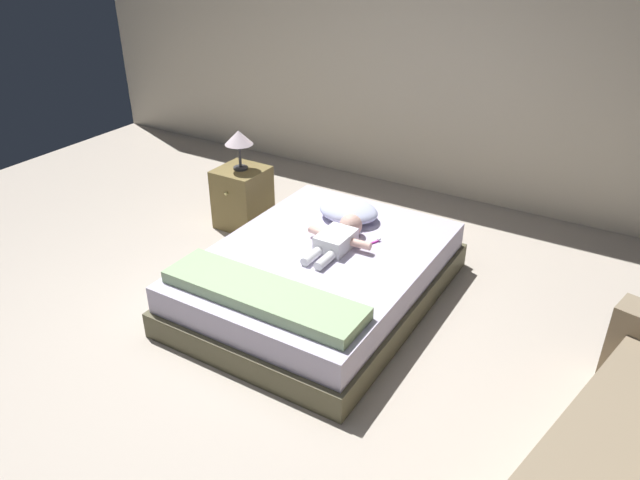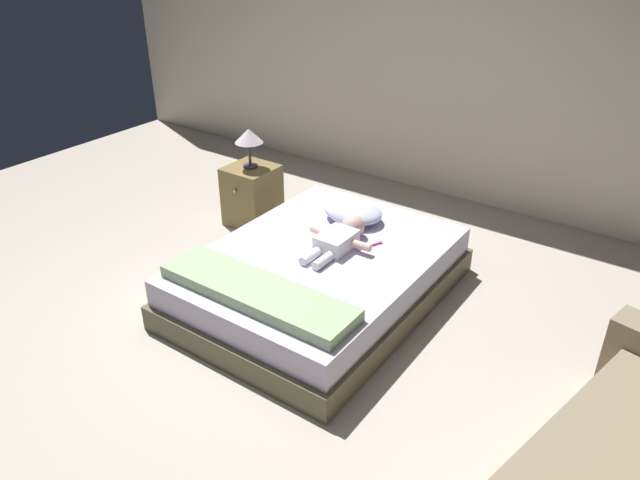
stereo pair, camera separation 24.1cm
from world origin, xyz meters
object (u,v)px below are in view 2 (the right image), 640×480
Objects in this scene: toothbrush at (373,245)px; baby at (340,238)px; lamp at (249,137)px; bed at (320,276)px; pillow at (353,212)px; nightstand at (252,195)px.

baby is at bearing -144.56° from toothbrush.
lamp reaches higher than baby.
pillow reaches higher than bed.
bed is 0.44m from toothbrush.
baby is at bearing -20.76° from nightstand.
lamp is (-1.17, 0.63, 0.61)m from bed.
pillow is at bearing 98.59° from bed.
toothbrush is at bearing -13.04° from lamp.
lamp is (-1.23, 0.47, 0.36)m from baby.
nightstand is 1.56× the size of lamp.
pillow is at bearing -3.86° from lamp.
lamp reaches higher than nightstand.
nightstand is (-1.17, 0.63, 0.08)m from bed.
nightstand is (-1.09, 0.07, -0.18)m from pillow.
toothbrush is (0.25, 0.30, 0.20)m from bed.
bed is at bearing -81.41° from pillow.
pillow is at bearing -3.86° from nightstand.
bed is at bearing -28.21° from lamp.
pillow is 1.11m from nightstand.
baby reaches higher than bed.
nightstand is at bearing 159.24° from baby.
nightstand is at bearing -90.00° from lamp.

